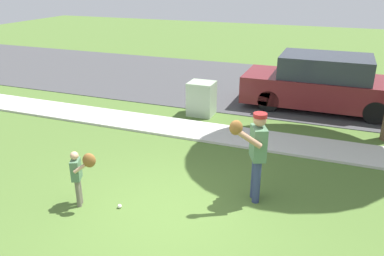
# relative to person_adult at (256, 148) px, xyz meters

# --- Properties ---
(ground_plane) EXTENTS (48.00, 48.00, 0.00)m
(ground_plane) POSITION_rel_person_adult_xyz_m (-1.25, 2.61, -1.05)
(ground_plane) COLOR #4C6B2D
(sidewalk_strip) EXTENTS (36.00, 1.20, 0.06)m
(sidewalk_strip) POSITION_rel_person_adult_xyz_m (-1.25, 2.71, -1.02)
(sidewalk_strip) COLOR beige
(sidewalk_strip) RESTS_ON ground
(road_surface) EXTENTS (36.00, 6.80, 0.02)m
(road_surface) POSITION_rel_person_adult_xyz_m (-1.25, 7.71, -1.04)
(road_surface) COLOR #424244
(road_surface) RESTS_ON ground
(person_adult) EXTENTS (0.62, 0.80, 1.68)m
(person_adult) POSITION_rel_person_adult_xyz_m (0.00, 0.00, 0.00)
(person_adult) COLOR navy
(person_adult) RESTS_ON ground
(person_child) EXTENTS (0.56, 0.35, 1.09)m
(person_child) POSITION_rel_person_adult_xyz_m (-2.78, -1.27, -0.35)
(person_child) COLOR #6B6656
(person_child) RESTS_ON ground
(baseball) EXTENTS (0.07, 0.07, 0.07)m
(baseball) POSITION_rel_person_adult_xyz_m (-2.14, -1.11, -1.02)
(baseball) COLOR white
(baseball) RESTS_ON ground
(utility_cabinet) EXTENTS (0.73, 0.65, 0.98)m
(utility_cabinet) POSITION_rel_person_adult_xyz_m (-2.43, 4.01, -0.56)
(utility_cabinet) COLOR #9EB293
(utility_cabinet) RESTS_ON ground
(parked_suv_maroon) EXTENTS (4.70, 1.90, 1.63)m
(parked_suv_maroon) POSITION_rel_person_adult_xyz_m (0.81, 5.83, -0.26)
(parked_suv_maroon) COLOR maroon
(parked_suv_maroon) RESTS_ON road_surface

